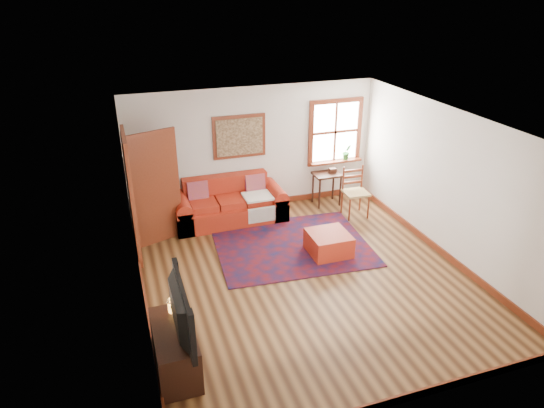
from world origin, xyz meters
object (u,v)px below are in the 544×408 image
object	(u,v)px
red_leather_sofa	(229,207)
red_ottoman	(329,243)
ladder_back_chair	(355,190)
media_cabinet	(175,349)
side_table	(327,179)

from	to	relation	value
red_leather_sofa	red_ottoman	distance (m)	2.23
ladder_back_chair	red_leather_sofa	bearing A→B (deg)	166.80
red_leather_sofa	media_cabinet	distance (m)	4.05
red_leather_sofa	ladder_back_chair	bearing A→B (deg)	-13.20
side_table	ladder_back_chair	bearing A→B (deg)	-64.05
red_leather_sofa	side_table	xyz separation A→B (m)	(2.11, 0.07, 0.28)
red_ottoman	media_cabinet	distance (m)	3.47
red_ottoman	ladder_back_chair	size ratio (longest dim) A/B	0.68
red_ottoman	media_cabinet	xyz separation A→B (m)	(-2.90, -1.90, 0.10)
media_cabinet	red_ottoman	bearing A→B (deg)	33.31
red_leather_sofa	ladder_back_chair	distance (m)	2.50
red_leather_sofa	media_cabinet	size ratio (longest dim) A/B	2.04
red_ottoman	media_cabinet	bearing A→B (deg)	-146.08
ladder_back_chair	side_table	bearing A→B (deg)	115.95
ladder_back_chair	red_ottoman	bearing A→B (deg)	-132.01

